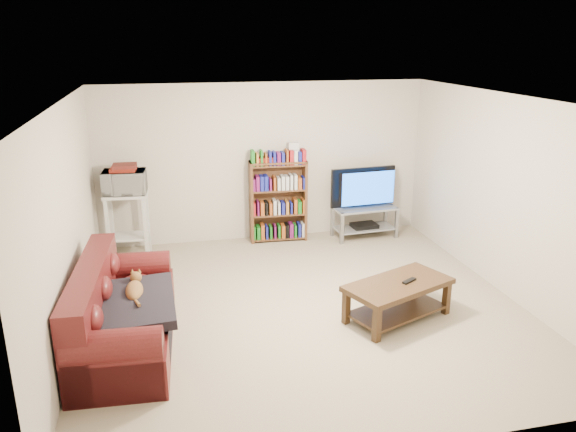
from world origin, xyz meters
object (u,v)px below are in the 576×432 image
object	(u,v)px
bookshelf	(278,200)
sofa	(118,318)
tv_stand	(365,217)
coffee_table	(398,293)

from	to	relation	value
bookshelf	sofa	bearing A→B (deg)	-126.72
tv_stand	sofa	bearing A→B (deg)	-149.01
sofa	bookshelf	distance (m)	3.54
sofa	tv_stand	world-z (taller)	sofa
coffee_table	bookshelf	bearing A→B (deg)	83.01
coffee_table	tv_stand	bearing A→B (deg)	55.29
sofa	bookshelf	world-z (taller)	bookshelf
sofa	bookshelf	size ratio (longest dim) A/B	1.67
sofa	coffee_table	bearing A→B (deg)	1.75
tv_stand	bookshelf	world-z (taller)	bookshelf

